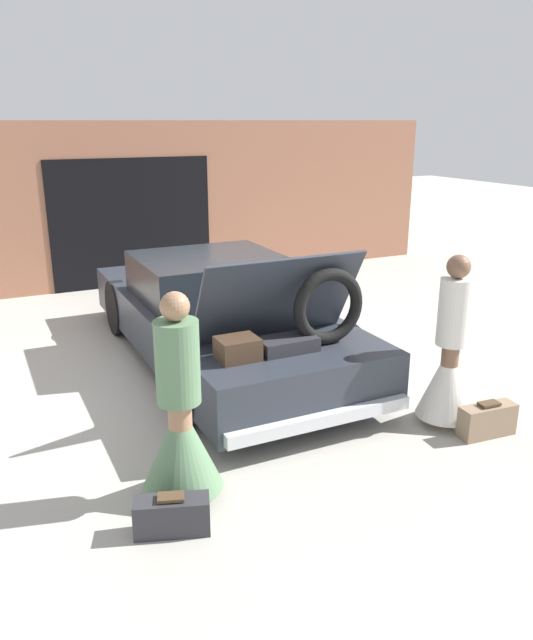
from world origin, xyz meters
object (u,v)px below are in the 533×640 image
(suitcase_beside_left_person, at_px, (172,515))
(suitcase_beside_right_person, at_px, (487,420))
(person_right, at_px, (449,365))
(car, at_px, (219,315))
(person_left, at_px, (181,428))

(suitcase_beside_left_person, xyz_separation_m, suitcase_beside_right_person, (3.07, 0.11, 0.02))
(suitcase_beside_left_person, bearing_deg, person_right, 9.60)
(car, xyz_separation_m, person_left, (-1.34, -2.61, 0.02))
(person_right, relative_size, suitcase_beside_right_person, 2.95)
(person_left, bearing_deg, person_right, 83.44)
(person_left, distance_m, person_right, 2.68)
(car, bearing_deg, person_right, -62.11)
(car, xyz_separation_m, suitcase_beside_right_person, (1.51, -2.91, -0.41))
(person_right, bearing_deg, person_left, 98.05)
(suitcase_beside_right_person, bearing_deg, car, 117.36)
(person_left, bearing_deg, suitcase_beside_left_person, -36.56)
(person_right, xyz_separation_m, suitcase_beside_left_person, (-2.90, -0.49, -0.46))
(person_left, relative_size, person_right, 1.00)
(person_right, distance_m, suitcase_beside_right_person, 0.61)
(car, relative_size, person_left, 2.97)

